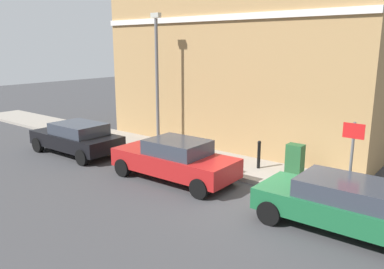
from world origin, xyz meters
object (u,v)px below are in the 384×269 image
at_px(car_red, 175,159).
at_px(bollard_far_kerb, 202,151).
at_px(bollard_near_cabinet, 259,154).
at_px(car_black, 77,138).
at_px(lamppost, 157,75).
at_px(street_sign, 352,149).
at_px(car_green, 346,204).
at_px(utility_cabinet, 295,162).

bearing_deg(car_red, bollard_far_kerb, -91.07).
distance_m(bollard_near_cabinet, bollard_far_kerb, 2.11).
height_order(car_black, bollard_far_kerb, car_black).
height_order(car_black, bollard_near_cabinet, car_black).
distance_m(car_red, lamppost, 4.86).
height_order(car_red, street_sign, street_sign).
distance_m(car_black, street_sign, 10.92).
height_order(bollard_near_cabinet, lamppost, lamppost).
xyz_separation_m(car_red, lamppost, (2.58, 3.23, 2.56)).
height_order(car_green, car_black, car_black).
relative_size(car_black, utility_cabinet, 3.70).
bearing_deg(bollard_far_kerb, car_green, -106.44).
bearing_deg(bollard_near_cabinet, car_green, -124.80).
relative_size(utility_cabinet, bollard_near_cabinet, 1.11).
height_order(car_black, lamppost, lamppost).
height_order(car_green, car_red, car_red).
xyz_separation_m(car_green, bollard_far_kerb, (1.71, 5.79, -0.01)).
xyz_separation_m(utility_cabinet, lamppost, (0.11, 6.49, 2.62)).
bearing_deg(car_green, bollard_far_kerb, -16.79).
distance_m(car_green, bollard_far_kerb, 6.04).
bearing_deg(utility_cabinet, car_green, -136.38).
relative_size(utility_cabinet, bollard_far_kerb, 1.11).
bearing_deg(lamppost, car_black, 141.04).
xyz_separation_m(car_red, bollard_near_cabinet, (2.57, -1.83, -0.04)).
height_order(car_green, bollard_far_kerb, car_green).
bearing_deg(car_black, lamppost, -129.54).
bearing_deg(car_red, lamppost, -39.86).
bearing_deg(car_black, bollard_far_kerb, -163.52).
bearing_deg(bollard_far_kerb, street_sign, -88.94).
relative_size(car_green, bollard_near_cabinet, 4.25).
relative_size(street_sign, lamppost, 0.40).
height_order(car_black, utility_cabinet, car_black).
height_order(car_green, utility_cabinet, car_green).
relative_size(car_green, utility_cabinet, 3.84).
height_order(bollard_near_cabinet, street_sign, street_sign).
height_order(car_green, bollard_near_cabinet, car_green).
height_order(car_black, street_sign, street_sign).
bearing_deg(car_black, street_sign, -171.27).
bearing_deg(lamppost, utility_cabinet, -90.97).
relative_size(bollard_far_kerb, street_sign, 0.45).
xyz_separation_m(car_black, utility_cabinet, (2.60, -8.68, -0.05)).
xyz_separation_m(car_black, bollard_near_cabinet, (2.70, -7.25, -0.02)).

